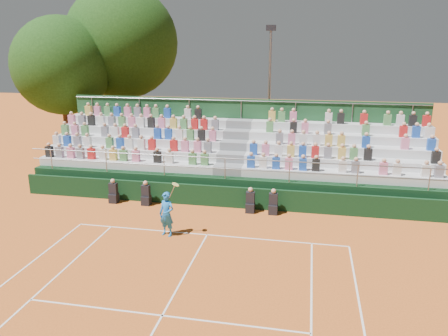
% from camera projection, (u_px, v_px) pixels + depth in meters
% --- Properties ---
extents(ground, '(90.00, 90.00, 0.00)m').
position_uv_depth(ground, '(207.00, 235.00, 17.42)').
color(ground, '#C95F21').
rests_on(ground, ground).
extents(courtside_wall, '(20.00, 0.15, 1.00)m').
position_uv_depth(courtside_wall, '(223.00, 197.00, 20.30)').
color(courtside_wall, black).
rests_on(courtside_wall, ground).
extents(line_officials, '(8.03, 0.40, 1.19)m').
position_uv_depth(line_officials, '(194.00, 198.00, 20.12)').
color(line_officials, black).
rests_on(line_officials, ground).
extents(grandstand, '(20.00, 5.20, 4.40)m').
position_uv_depth(grandstand, '(234.00, 166.00, 23.19)').
color(grandstand, black).
rests_on(grandstand, ground).
extents(tennis_player, '(0.91, 0.61, 2.22)m').
position_uv_depth(tennis_player, '(167.00, 214.00, 17.14)').
color(tennis_player, blue).
rests_on(tennis_player, ground).
extents(tree_west, '(6.31, 6.31, 9.14)m').
position_uv_depth(tree_west, '(62.00, 66.00, 28.28)').
color(tree_west, '#372214').
rests_on(tree_west, ground).
extents(tree_east, '(7.78, 7.78, 11.33)m').
position_uv_depth(tree_east, '(122.00, 43.00, 30.50)').
color(tree_east, '#372214').
rests_on(tree_east, ground).
extents(floodlight_mast, '(0.60, 0.25, 8.48)m').
position_uv_depth(floodlight_mast, '(269.00, 83.00, 28.01)').
color(floodlight_mast, gray).
rests_on(floodlight_mast, ground).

